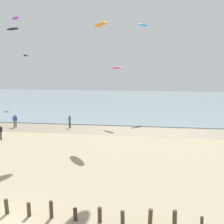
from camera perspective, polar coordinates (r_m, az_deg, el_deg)
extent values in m
cube|color=gray|center=(38.00, -2.95, -3.40)|extent=(120.00, 5.90, 0.01)
cube|color=#7F939E|center=(75.13, 3.33, 2.24)|extent=(160.00, 70.00, 0.10)
cylinder|color=#3E3D28|center=(17.26, -19.54, -16.67)|extent=(0.24, 0.24, 0.82)
cylinder|color=#4B3A26|center=(16.71, -15.63, -17.50)|extent=(0.22, 0.20, 0.72)
cylinder|color=#4A362B|center=(16.27, -11.56, -17.77)|extent=(0.22, 0.20, 0.89)
cylinder|color=#3D2F26|center=(15.84, -7.03, -18.88)|extent=(0.22, 0.21, 0.66)
cylinder|color=#463326|center=(15.60, -2.36, -19.03)|extent=(0.21, 0.22, 0.77)
cylinder|color=#3D3D2B|center=(15.41, 2.03, -19.55)|extent=(0.21, 0.22, 0.69)
cylinder|color=#4D3D29|center=(15.28, 7.34, -19.46)|extent=(0.24, 0.21, 0.88)
cylinder|color=#423B26|center=(15.32, 11.90, -19.46)|extent=(0.22, 0.23, 0.90)
cylinder|color=#3D3524|center=(15.45, 16.82, -19.80)|extent=(0.16, 0.15, 0.70)
cylinder|color=#383842|center=(39.71, -8.03, -2.34)|extent=(0.16, 0.16, 0.88)
cylinder|color=#383842|center=(39.51, -8.14, -2.40)|extent=(0.16, 0.16, 0.88)
cube|color=#338C4C|center=(39.48, -8.11, -1.31)|extent=(0.24, 0.37, 0.60)
sphere|color=tan|center=(39.42, -8.12, -0.71)|extent=(0.22, 0.22, 0.22)
cylinder|color=#338C4C|center=(39.71, -7.99, -1.33)|extent=(0.09, 0.09, 0.52)
cylinder|color=#338C4C|center=(39.27, -8.23, -1.44)|extent=(0.09, 0.09, 0.52)
cylinder|color=#4C4C56|center=(41.67, -18.19, -2.18)|extent=(0.16, 0.16, 0.88)
cylinder|color=#4C4C56|center=(41.63, -17.90, -2.17)|extent=(0.16, 0.16, 0.88)
cube|color=#2D4CA5|center=(41.53, -18.09, -1.17)|extent=(0.41, 0.31, 0.60)
sphere|color=#9E7051|center=(41.47, -18.11, -0.60)|extent=(0.22, 0.22, 0.22)
cylinder|color=#2D4CA5|center=(41.59, -18.41, -1.24)|extent=(0.09, 0.09, 0.52)
cylinder|color=#2D4CA5|center=(41.49, -17.76, -1.23)|extent=(0.09, 0.09, 0.52)
cylinder|color=#232328|center=(34.53, -20.48, -4.31)|extent=(0.16, 0.16, 0.88)
cube|color=black|center=(34.36, -20.72, -3.12)|extent=(0.41, 0.41, 0.60)
cylinder|color=black|center=(34.43, -20.33, -3.17)|extent=(0.09, 0.09, 0.52)
ellipsoid|color=purple|center=(43.86, -17.99, 16.71)|extent=(1.93, 1.99, 0.38)
ellipsoid|color=orange|center=(35.07, -2.16, 16.39)|extent=(2.54, 3.15, 0.78)
ellipsoid|color=#E54C99|center=(42.45, 0.90, 8.47)|extent=(2.06, 2.08, 0.54)
ellipsoid|color=black|center=(58.44, -18.47, 14.85)|extent=(2.98, 1.72, 0.78)
ellipsoid|color=#2384D1|center=(52.30, 6.00, 16.24)|extent=(1.89, 2.12, 0.46)
ellipsoid|color=black|center=(64.76, -16.21, 10.36)|extent=(1.89, 2.83, 0.50)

